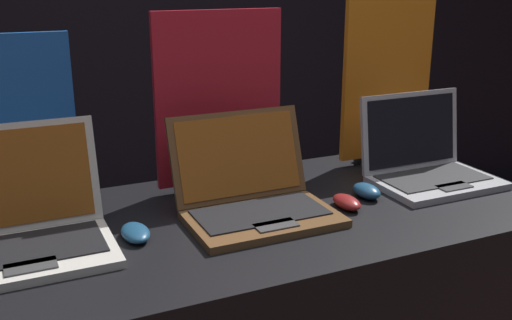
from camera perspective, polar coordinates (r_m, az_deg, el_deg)
wall_back at (r=3.27m, az=-13.97°, el=14.18°), size 8.00×0.05×2.80m
laptop_front at (r=1.48m, az=-21.29°, el=-5.68°), size 0.38×0.32×0.28m
mouse_front at (r=1.49m, az=-11.41°, el=-6.79°), size 0.07×0.12×0.03m
promo_stand_front at (r=1.69m, az=-22.56°, el=2.72°), size 0.34×0.07×0.47m
laptop_middle at (r=1.58m, az=-0.28°, el=-3.16°), size 0.38×0.33×0.25m
mouse_middle at (r=1.66m, az=8.63°, el=-3.99°), size 0.06×0.11×0.03m
promo_stand_middle at (r=1.74m, az=-3.51°, el=5.21°), size 0.38×0.07×0.52m
laptop_back at (r=1.91m, az=15.90°, el=-0.16°), size 0.36×0.28×0.26m
mouse_back at (r=1.74m, az=10.49°, el=-2.91°), size 0.06×0.10×0.04m
promo_stand_back at (r=2.03m, az=12.35°, el=6.89°), size 0.33×0.07×0.54m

